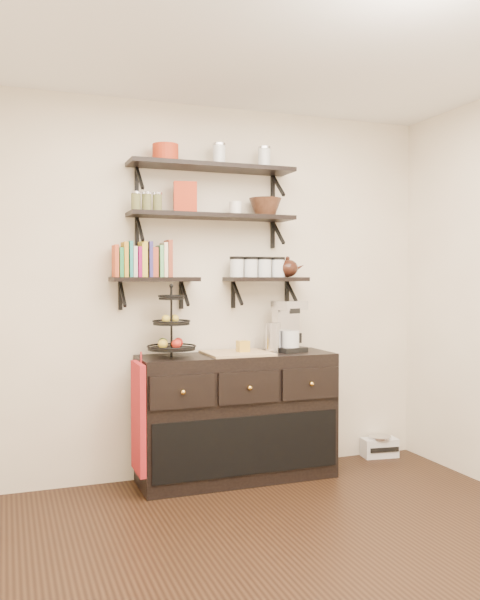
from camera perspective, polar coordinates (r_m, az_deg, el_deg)
name	(u,v)px	position (r m, az deg, el deg)	size (l,w,h in m)	color
floor	(315,575)	(3.38, 6.75, -23.33)	(3.50, 3.50, 0.00)	black
ceiling	(317,12)	(3.30, 6.96, 24.33)	(3.50, 3.50, 0.02)	white
back_wall	(207,291)	(4.68, -2.99, 0.84)	(3.50, 0.02, 2.70)	white
shelf_top	(212,168)	(4.62, -2.51, 11.80)	(1.20, 0.27, 0.23)	black
shelf_mid	(212,217)	(4.58, -2.51, 7.48)	(1.20, 0.27, 0.23)	black
shelf_low_left	(154,280)	(4.46, -7.70, 1.77)	(0.60, 0.25, 0.23)	black
shelf_low_right	(266,280)	(4.71, 2.32, 1.79)	(0.60, 0.25, 0.23)	black
cookbooks	(147,260)	(4.45, -8.37, 3.53)	(0.43, 0.15, 0.26)	#B54623
glass_canisters	(258,268)	(4.69, 1.60, 2.86)	(0.43, 0.10, 0.13)	silver
sideboard	(237,416)	(4.61, -0.28, -10.42)	(1.40, 0.50, 0.92)	black
fruit_stand	(172,333)	(4.38, -6.15, -2.97)	(0.33, 0.33, 0.48)	black
candle	(243,346)	(4.55, 0.27, -4.17)	(0.08, 0.08, 0.08)	gold
coffee_maker	(288,327)	(4.70, 4.33, -2.47)	(0.25, 0.24, 0.38)	black
thermal_carafe	(273,338)	(4.61, 2.99, -3.42)	(0.11, 0.11, 0.22)	silver
apron	(138,418)	(4.31, -9.11, -10.40)	(0.04, 0.31, 0.73)	maroon
radio	(380,446)	(5.37, 12.43, -12.73)	(0.30, 0.21, 0.17)	silver
recipe_box	(185,197)	(4.53, -4.94, 9.16)	(0.16, 0.06, 0.22)	#A92C13
walnut_bowl	(265,207)	(4.72, 2.28, 8.33)	(0.24, 0.24, 0.13)	black
ramekins	(236,208)	(4.64, -0.40, 8.23)	(0.09, 0.09, 0.10)	white
teapot	(288,267)	(4.78, 4.30, 3.00)	(0.21, 0.16, 0.16)	black
red_pot	(165,153)	(4.54, -6.71, 12.97)	(0.18, 0.18, 0.12)	#A92C13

